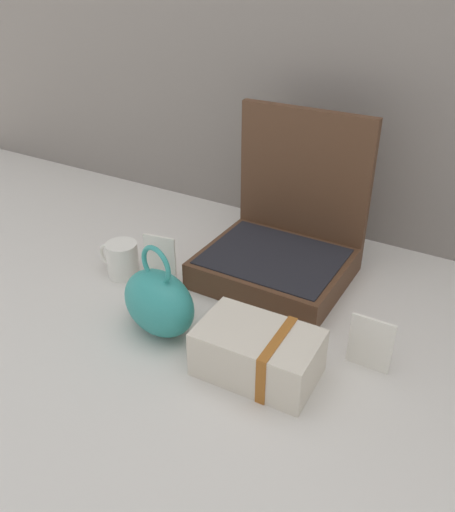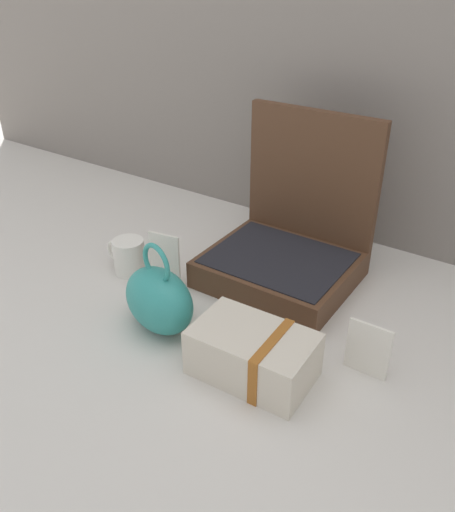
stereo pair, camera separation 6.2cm
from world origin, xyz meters
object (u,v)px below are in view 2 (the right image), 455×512
cream_toiletry_bag (254,354)px  poster_card_right (165,261)px  open_suitcase (288,244)px  teal_pouch_handbag (159,299)px  info_card_left (368,349)px  coffee_mug (128,256)px

cream_toiletry_bag → poster_card_right: bearing=157.0°
open_suitcase → teal_pouch_handbag: size_ratio=1.89×
info_card_left → poster_card_right: poster_card_right is taller
open_suitcase → info_card_left: bearing=-38.0°
teal_pouch_handbag → poster_card_right: teal_pouch_handbag is taller
info_card_left → poster_card_right: 0.54m
coffee_mug → poster_card_right: size_ratio=0.79×
coffee_mug → teal_pouch_handbag: bearing=-31.6°
cream_toiletry_bag → info_card_left: (0.19, 0.13, 0.01)m
teal_pouch_handbag → cream_toiletry_bag: 0.26m
open_suitcase → poster_card_right: size_ratio=2.72×
coffee_mug → cream_toiletry_bag: bearing=-17.5°
teal_pouch_handbag → poster_card_right: (-0.10, 0.14, -0.00)m
open_suitcase → teal_pouch_handbag: (-0.13, -0.36, -0.01)m
coffee_mug → poster_card_right: poster_card_right is taller
coffee_mug → poster_card_right: (0.13, -0.00, 0.03)m
open_suitcase → cream_toiletry_bag: bearing=-71.1°
cream_toiletry_bag → info_card_left: bearing=35.3°
teal_pouch_handbag → poster_card_right: bearing=125.3°
teal_pouch_handbag → coffee_mug: 0.27m
coffee_mug → info_card_left: 0.67m
coffee_mug → info_card_left: bearing=-1.8°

